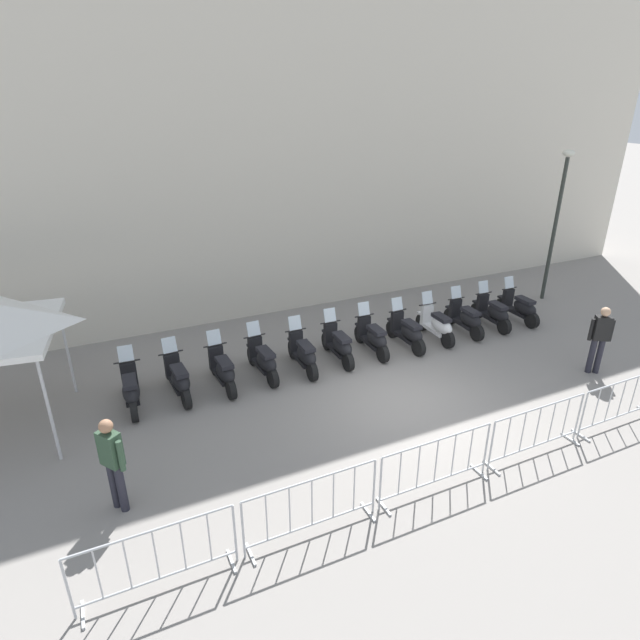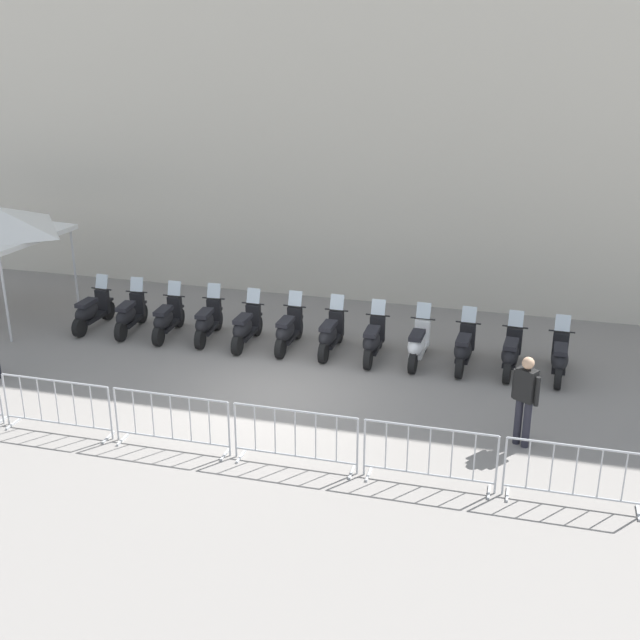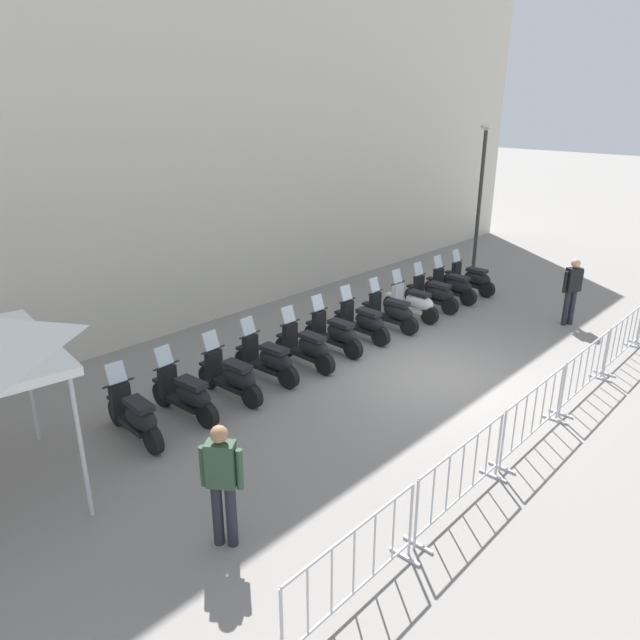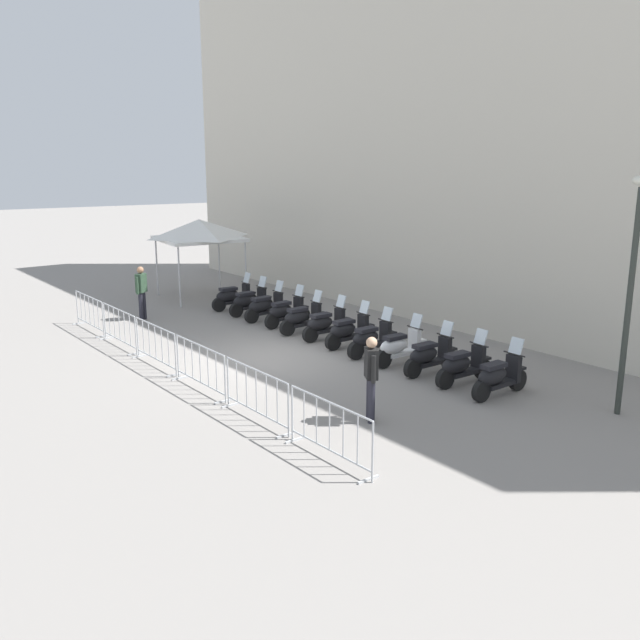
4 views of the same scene
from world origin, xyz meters
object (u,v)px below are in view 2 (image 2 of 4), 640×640
(officer_mid_plaza, at_px, (525,396))
(barrier_segment_2, at_px, (172,422))
(motorcycle_10, at_px, (511,353))
(barrier_segment_4, at_px, (429,456))
(motorcycle_7, at_px, (373,341))
(motorcycle_8, at_px, (418,344))
(barrier_segment_5, at_px, (575,476))
(barrier_segment_1, at_px, (57,406))
(motorcycle_6, at_px, (330,335))
(motorcycle_3, at_px, (207,322))
(motorcycle_0, at_px, (91,312))
(motorcycle_1, at_px, (129,315))
(motorcycle_4, at_px, (246,328))
(barrier_segment_3, at_px, (295,438))
(motorcycle_9, at_px, (464,349))
(motorcycle_5, at_px, (288,331))
(motorcycle_2, at_px, (167,319))
(motorcycle_11, at_px, (559,359))

(officer_mid_plaza, bearing_deg, barrier_segment_2, -156.43)
(motorcycle_10, xyz_separation_m, barrier_segment_4, (-0.43, -5.01, 0.07))
(motorcycle_7, xyz_separation_m, motorcycle_8, (0.99, 0.18, 0.00))
(motorcycle_10, height_order, barrier_segment_5, motorcycle_10)
(motorcycle_7, relative_size, barrier_segment_1, 0.78)
(motorcycle_6, bearing_deg, motorcycle_7, 2.61)
(motorcycle_3, distance_m, officer_mid_plaza, 8.09)
(barrier_segment_1, distance_m, barrier_segment_5, 9.22)
(motorcycle_0, bearing_deg, motorcycle_6, 7.89)
(motorcycle_1, distance_m, motorcycle_4, 3.02)
(barrier_segment_3, distance_m, officer_mid_plaza, 4.15)
(motorcycle_9, xyz_separation_m, officer_mid_plaza, (1.76, -2.95, 0.53))
(motorcycle_9, bearing_deg, motorcycle_0, -172.44)
(motorcycle_3, bearing_deg, motorcycle_7, 5.96)
(motorcycle_5, bearing_deg, motorcycle_0, -172.10)
(motorcycle_8, distance_m, officer_mid_plaza, 3.97)
(motorcycle_1, height_order, motorcycle_8, same)
(barrier_segment_3, xyz_separation_m, officer_mid_plaza, (3.48, 2.22, 0.45))
(motorcycle_2, distance_m, motorcycle_4, 2.01)
(motorcycle_2, distance_m, barrier_segment_4, 8.52)
(officer_mid_plaza, bearing_deg, motorcycle_0, 170.76)
(motorcycle_0, height_order, motorcycle_2, same)
(motorcycle_1, xyz_separation_m, motorcycle_11, (10.00, 1.30, 0.00))
(motorcycle_11, relative_size, barrier_segment_1, 0.78)
(motorcycle_5, relative_size, barrier_segment_5, 0.78)
(barrier_segment_2, xyz_separation_m, officer_mid_plaza, (5.77, 2.52, 0.45))
(motorcycle_1, xyz_separation_m, motorcycle_9, (8.00, 1.04, 0.00))
(barrier_segment_1, bearing_deg, motorcycle_11, 36.00)
(motorcycle_1, height_order, motorcycle_5, same)
(motorcycle_3, bearing_deg, barrier_segment_4, -32.14)
(motorcycle_9, bearing_deg, motorcycle_4, -171.91)
(motorcycle_5, bearing_deg, barrier_segment_5, -30.65)
(motorcycle_3, bearing_deg, motorcycle_10, 7.16)
(motorcycle_4, distance_m, motorcycle_6, 2.02)
(motorcycle_1, height_order, barrier_segment_2, motorcycle_1)
(barrier_segment_4, bearing_deg, motorcycle_7, 119.34)
(motorcycle_3, distance_m, motorcycle_7, 4.04)
(barrier_segment_1, height_order, barrier_segment_2, same)
(motorcycle_9, height_order, officer_mid_plaza, officer_mid_plaza)
(motorcycle_7, relative_size, motorcycle_9, 1.00)
(motorcycle_10, xyz_separation_m, barrier_segment_3, (-2.72, -5.31, 0.07))
(motorcycle_9, relative_size, barrier_segment_2, 0.78)
(motorcycle_0, height_order, motorcycle_6, same)
(motorcycle_4, bearing_deg, barrier_segment_3, -53.67)
(motorcycle_0, bearing_deg, motorcycle_7, 7.13)
(motorcycle_0, bearing_deg, motorcycle_1, 8.61)
(motorcycle_1, bearing_deg, motorcycle_9, 7.43)
(motorcycle_7, xyz_separation_m, motorcycle_10, (2.99, 0.46, 0.00))
(motorcycle_5, xyz_separation_m, motorcycle_7, (2.01, 0.18, 0.00))
(barrier_segment_1, distance_m, officer_mid_plaza, 8.54)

